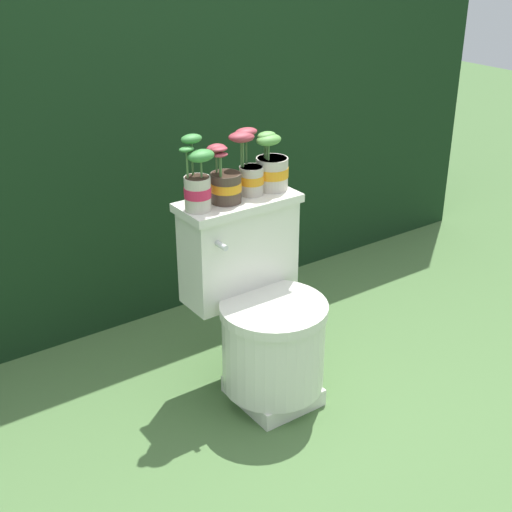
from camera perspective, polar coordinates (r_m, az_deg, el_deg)
name	(u,v)px	position (r m, az deg, el deg)	size (l,w,h in m)	color
ground_plane	(273,394)	(2.74, 1.35, -10.94)	(12.00, 12.00, 0.00)	#4C703D
hedge_backdrop	(124,138)	(3.33, -10.54, 9.27)	(3.66, 0.73, 1.44)	black
toilet	(261,313)	(2.59, 0.40, -4.56)	(0.44, 0.51, 0.73)	silver
potted_plant_left	(197,182)	(2.39, -4.71, 5.88)	(0.12, 0.10, 0.26)	beige
potted_plant_midleft	(225,183)	(2.47, -2.50, 5.88)	(0.12, 0.11, 0.21)	#47382D
potted_plant_middle	(249,165)	(2.53, -0.59, 7.29)	(0.12, 0.10, 0.24)	beige
potted_plant_midright	(271,167)	(2.59, 1.24, 7.11)	(0.14, 0.12, 0.22)	beige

